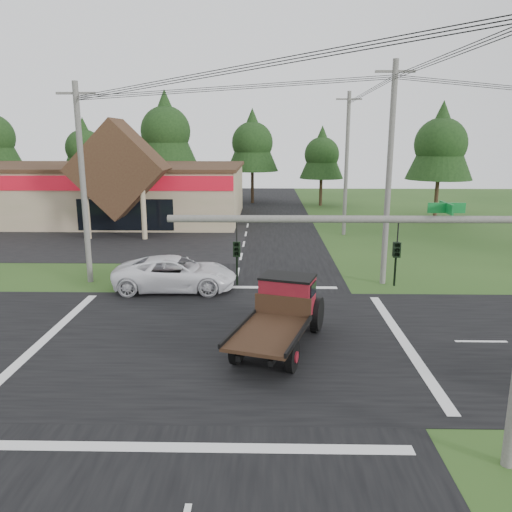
{
  "coord_description": "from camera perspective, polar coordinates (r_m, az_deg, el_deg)",
  "views": [
    {
      "loc": [
        1.64,
        -18.18,
        7.71
      ],
      "look_at": [
        1.17,
        5.0,
        2.2
      ],
      "focal_mm": 35.0,
      "sensor_mm": 36.0,
      "label": 1
    }
  ],
  "objects": [
    {
      "name": "road_ns",
      "position": [
        19.81,
        -3.73,
        -9.54
      ],
      "size": [
        12.0,
        120.0,
        0.02
      ],
      "primitive_type": "cube",
      "color": "black",
      "rests_on": "ground"
    },
    {
      "name": "tree_row_e",
      "position": [
        58.55,
        7.54,
        11.61
      ],
      "size": [
        5.04,
        5.04,
        9.09
      ],
      "color": "#332316",
      "rests_on": "ground"
    },
    {
      "name": "tree_row_c",
      "position": [
        60.32,
        -10.29,
        14.12
      ],
      "size": [
        7.28,
        7.28,
        13.13
      ],
      "color": "#332316",
      "rests_on": "ground"
    },
    {
      "name": "utility_pole_nw",
      "position": [
        27.99,
        -19.18,
        7.88
      ],
      "size": [
        2.0,
        0.3,
        10.5
      ],
      "color": "#595651",
      "rests_on": "ground"
    },
    {
      "name": "road_ew",
      "position": [
        19.81,
        -3.73,
        -9.53
      ],
      "size": [
        120.0,
        12.0,
        0.02
      ],
      "primitive_type": "cube",
      "color": "black",
      "rests_on": "ground"
    },
    {
      "name": "utility_pole_ne",
      "position": [
        27.0,
        14.96,
        9.06
      ],
      "size": [
        2.0,
        0.3,
        11.5
      ],
      "color": "#595651",
      "rests_on": "ground"
    },
    {
      "name": "tree_row_d",
      "position": [
        60.2,
        -0.42,
        13.05
      ],
      "size": [
        6.16,
        6.16,
        11.11
      ],
      "color": "#332316",
      "rests_on": "ground"
    },
    {
      "name": "cvs_building",
      "position": [
        51.04,
        -18.87,
        7.11
      ],
      "size": [
        30.4,
        18.2,
        9.19
      ],
      "color": "tan",
      "rests_on": "ground"
    },
    {
      "name": "parking_apron",
      "position": [
        41.06,
        -21.27,
        1.65
      ],
      "size": [
        28.0,
        14.0,
        0.02
      ],
      "primitive_type": "cube",
      "color": "black",
      "rests_on": "ground"
    },
    {
      "name": "tree_side_ne",
      "position": [
        50.88,
        20.38,
        12.18
      ],
      "size": [
        6.16,
        6.16,
        11.11
      ],
      "color": "#332316",
      "rests_on": "ground"
    },
    {
      "name": "traffic_signal_mast",
      "position": [
        11.93,
        21.66,
        -3.59
      ],
      "size": [
        8.12,
        0.24,
        7.0
      ],
      "color": "#595651",
      "rests_on": "ground"
    },
    {
      "name": "ground",
      "position": [
        19.82,
        -3.73,
        -9.56
      ],
      "size": [
        120.0,
        120.0,
        0.0
      ],
      "primitive_type": "plane",
      "color": "#274819",
      "rests_on": "ground"
    },
    {
      "name": "antique_flatbed_truck",
      "position": [
        18.66,
        2.61,
        -6.85
      ],
      "size": [
        4.04,
        6.48,
        2.54
      ],
      "primitive_type": null,
      "rotation": [
        0.0,
        0.0,
        -0.31
      ],
      "color": "maroon",
      "rests_on": "ground"
    },
    {
      "name": "utility_pole_n",
      "position": [
        40.73,
        10.3,
        10.38
      ],
      "size": [
        2.0,
        0.3,
        11.2
      ],
      "color": "#595651",
      "rests_on": "ground"
    },
    {
      "name": "tree_row_b",
      "position": [
        63.96,
        -19.04,
        11.76
      ],
      "size": [
        5.6,
        5.6,
        10.1
      ],
      "color": "#332316",
      "rests_on": "ground"
    },
    {
      "name": "white_pickup",
      "position": [
        26.14,
        -9.19,
        -1.98
      ],
      "size": [
        6.33,
        3.06,
        1.74
      ],
      "primitive_type": "imported",
      "rotation": [
        0.0,
        0.0,
        1.6
      ],
      "color": "white",
      "rests_on": "ground"
    }
  ]
}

